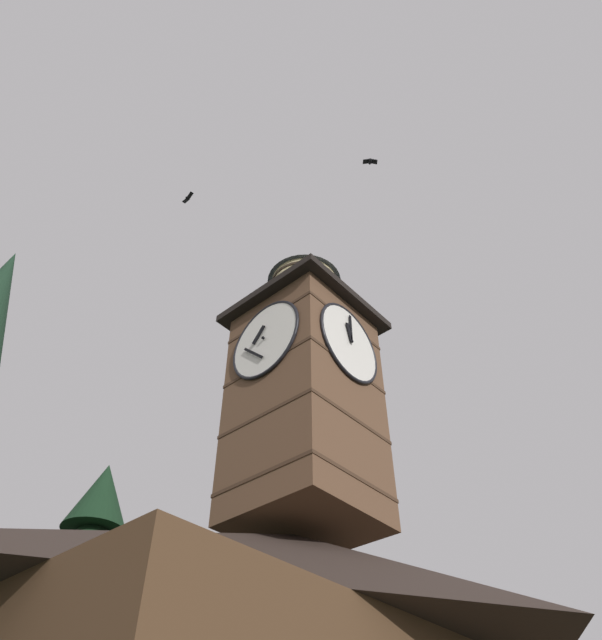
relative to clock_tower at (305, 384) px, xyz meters
name	(u,v)px	position (x,y,z in m)	size (l,w,h in m)	color
clock_tower	(305,384)	(0.00, 0.00, 0.00)	(4.12, 4.12, 10.23)	brown
flying_bird_high	(188,198)	(3.03, -3.81, 9.80)	(0.24, 0.69, 0.15)	black
flying_bird_low	(370,161)	(-0.29, 3.15, 9.21)	(0.52, 0.54, 0.15)	black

